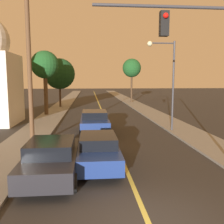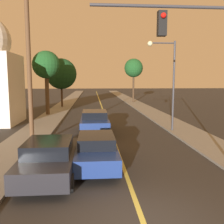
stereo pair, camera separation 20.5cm
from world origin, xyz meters
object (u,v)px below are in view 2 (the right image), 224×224
object	(u,v)px
car_near_lane_front	(96,149)
streetlamp_right	(167,72)
tree_left_near	(46,66)
utility_pole_left	(29,61)
traffic_signal_mast	(209,57)
car_near_lane_second	(95,121)
tree_right_near	(134,68)
tree_left_far	(61,74)
car_outer_lane_front	(50,158)

from	to	relation	value
car_near_lane_front	streetlamp_right	world-z (taller)	streetlamp_right
tree_left_near	utility_pole_left	bearing A→B (deg)	-84.12
traffic_signal_mast	tree_left_near	bearing A→B (deg)	117.97
car_near_lane_second	car_near_lane_front	bearing A→B (deg)	-90.00
tree_right_near	car_near_lane_front	bearing A→B (deg)	-102.45
streetlamp_right	tree_left_far	bearing A→B (deg)	119.40
utility_pole_left	tree_left_near	size ratio (longest dim) A/B	1.35
tree_left_near	tree_right_near	world-z (taller)	tree_right_near
car_near_lane_second	streetlamp_right	distance (m)	6.15
tree_right_near	tree_left_far	bearing A→B (deg)	-151.23
tree_left_near	tree_right_near	size ratio (longest dim) A/B	0.95
car_near_lane_front	tree_left_near	size ratio (longest dim) A/B	0.71
car_near_lane_front	car_outer_lane_front	xyz separation A→B (m)	(-1.81, -1.10, 0.01)
car_outer_lane_front	traffic_signal_mast	xyz separation A→B (m)	(6.10, -0.10, 3.86)
car_near_lane_front	tree_left_far	size ratio (longest dim) A/B	0.73
car_near_lane_front	tree_right_near	distance (m)	30.41
car_outer_lane_front	tree_left_near	size ratio (longest dim) A/B	0.69
streetlamp_right	tree_left_far	xyz separation A→B (m)	(-9.35, 16.59, 0.26)
tree_left_far	tree_right_near	world-z (taller)	tree_right_near
car_outer_lane_front	tree_left_far	size ratio (longest dim) A/B	0.71
car_near_lane_second	traffic_signal_mast	size ratio (longest dim) A/B	0.76
tree_left_near	car_near_lane_second	bearing A→B (deg)	-62.27
car_near_lane_front	streetlamp_right	size ratio (longest dim) A/B	0.75
car_near_lane_second	utility_pole_left	distance (m)	6.21
utility_pole_left	tree_right_near	size ratio (longest dim) A/B	1.28
traffic_signal_mast	car_near_lane_front	bearing A→B (deg)	164.45
car_near_lane_front	tree_left_far	bearing A→B (deg)	100.23
traffic_signal_mast	tree_left_near	world-z (taller)	tree_left_near
streetlamp_right	tree_left_near	size ratio (longest dim) A/B	0.96
traffic_signal_mast	tree_left_far	bearing A→B (deg)	109.07
traffic_signal_mast	streetlamp_right	world-z (taller)	traffic_signal_mast
traffic_signal_mast	utility_pole_left	size ratio (longest dim) A/B	0.74
car_near_lane_second	tree_right_near	xyz separation A→B (m)	(6.47, 22.54, 4.71)
car_outer_lane_front	streetlamp_right	bearing A→B (deg)	48.96
tree_left_near	tree_left_far	distance (m)	7.49
car_near_lane_front	traffic_signal_mast	size ratio (longest dim) A/B	0.72
car_near_lane_second	car_outer_lane_front	distance (m)	8.09
utility_pole_left	tree_left_near	bearing A→B (deg)	95.88
car_near_lane_front	car_near_lane_second	xyz separation A→B (m)	(-0.00, 6.78, 0.08)
car_near_lane_front	car_near_lane_second	distance (m)	6.78
car_near_lane_second	traffic_signal_mast	xyz separation A→B (m)	(4.28, -7.97, 3.79)
utility_pole_left	tree_left_far	size ratio (longest dim) A/B	1.39
tree_left_near	car_outer_lane_front	bearing A→B (deg)	-79.93
car_near_lane_second	utility_pole_left	world-z (taller)	utility_pole_left
car_outer_lane_front	car_near_lane_front	bearing A→B (deg)	31.17
car_outer_lane_front	utility_pole_left	size ratio (longest dim) A/B	0.51
car_outer_lane_front	tree_left_near	world-z (taller)	tree_left_near
utility_pole_left	tree_left_near	distance (m)	12.56
car_near_lane_second	traffic_signal_mast	world-z (taller)	traffic_signal_mast
tree_right_near	car_near_lane_second	bearing A→B (deg)	-106.02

